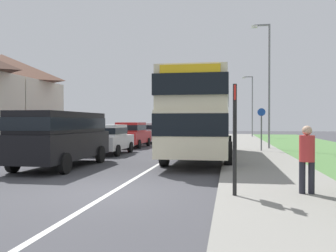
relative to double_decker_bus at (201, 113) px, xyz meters
name	(u,v)px	position (x,y,z in m)	size (l,w,h in m)	color
ground_plane	(113,192)	(-1.59, -8.10, -2.14)	(120.00, 120.00, 0.00)	#424247
lane_marking_centre	(167,159)	(-1.59, -0.10, -2.14)	(0.14, 60.00, 0.01)	silver
pavement_near_side	(263,164)	(2.61, -2.10, -2.08)	(3.20, 68.00, 0.12)	gray
double_decker_bus	(201,113)	(0.00, 0.00, 0.00)	(2.80, 10.16, 3.70)	beige
parked_van_black	(61,134)	(-5.11, -3.80, -0.87)	(2.11, 5.43, 2.13)	black
parked_car_white	(108,138)	(-5.18, 1.79, -1.26)	(1.96, 3.93, 1.59)	silver
parked_car_red	(132,134)	(-5.34, 7.11, -1.21)	(1.87, 4.48, 1.71)	#B21E1E
parked_car_silver	(151,132)	(-5.11, 12.15, -1.24)	(1.93, 4.13, 1.64)	#B7B7BC
pedestrian_at_stop	(307,156)	(3.03, -8.17, -1.17)	(0.34, 0.34, 1.67)	#23232D
bus_stop_sign	(235,132)	(1.41, -8.63, -0.60)	(0.09, 0.52, 2.60)	black
cycle_route_sign	(261,128)	(3.07, 4.15, -0.71)	(0.44, 0.08, 2.52)	slate
street_lamp_mid	(268,78)	(3.60, 6.11, 2.29)	(1.14, 0.20, 7.76)	slate
street_lamp_far	(251,102)	(3.66, 23.84, 1.78)	(1.14, 0.20, 6.75)	slate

